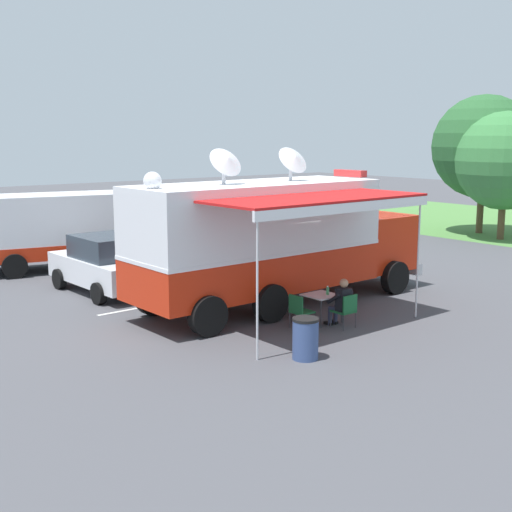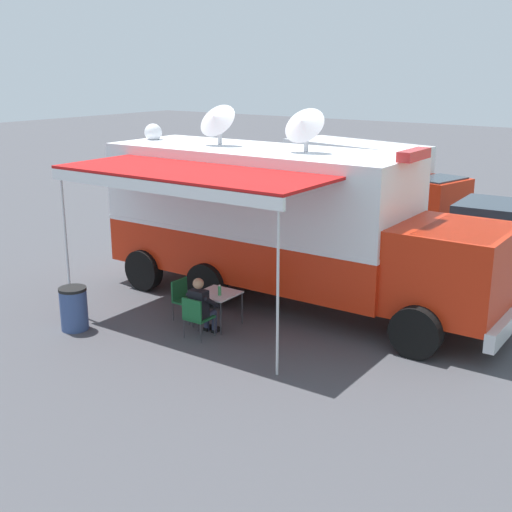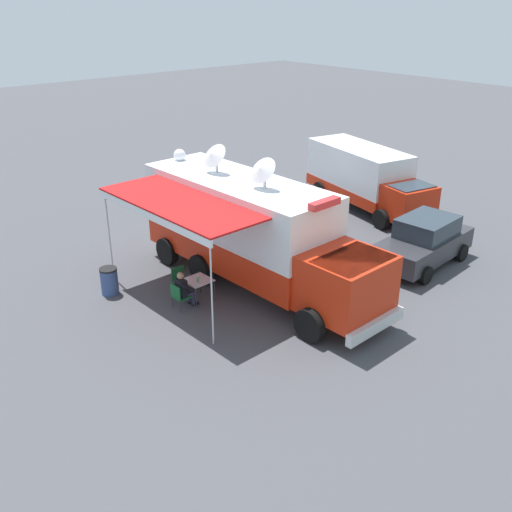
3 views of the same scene
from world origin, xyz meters
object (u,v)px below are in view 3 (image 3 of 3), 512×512
at_px(trash_bin, 109,281).
at_px(support_truck, 365,178).
at_px(folding_chair_beside_table, 180,278).
at_px(car_behind_truck, 424,241).
at_px(command_truck, 253,230).
at_px(folding_table, 198,281).
at_px(car_far_corner, 286,207).
at_px(water_bottle, 198,279).
at_px(folding_chair_at_table, 179,295).
at_px(seated_responder, 184,289).

bearing_deg(trash_bin, support_truck, 179.44).
xyz_separation_m(folding_chair_beside_table, support_truck, (-11.03, -1.31, 0.87)).
bearing_deg(car_behind_truck, command_truck, -26.95).
xyz_separation_m(folding_table, car_far_corner, (-6.58, -2.80, 0.21)).
xyz_separation_m(folding_chair_beside_table, car_behind_truck, (-7.83, 3.99, 0.37)).
distance_m(water_bottle, car_far_corner, 7.28).
distance_m(folding_chair_at_table, support_truck, 11.97).
relative_size(water_bottle, car_behind_truck, 0.05).
distance_m(seated_responder, car_far_corner, 7.75).
bearing_deg(support_truck, car_far_corner, -8.41).
relative_size(trash_bin, car_far_corner, 0.21).
height_order(folding_table, folding_chair_at_table, folding_chair_at_table).
bearing_deg(seated_responder, car_behind_truck, 159.91).
distance_m(seated_responder, car_behind_truck, 8.88).
distance_m(folding_chair_at_table, trash_bin, 2.62).
relative_size(folding_table, water_bottle, 3.65).
bearing_deg(trash_bin, folding_table, 129.72).
relative_size(command_truck, water_bottle, 42.59).
distance_m(command_truck, folding_table, 2.46).
bearing_deg(car_far_corner, command_truck, 34.40).
bearing_deg(folding_chair_at_table, command_truck, 176.46).
bearing_deg(trash_bin, folding_chair_at_table, 114.77).
height_order(folding_table, support_truck, support_truck).
bearing_deg(folding_chair_beside_table, folding_chair_at_table, 53.77).
xyz_separation_m(folding_table, folding_chair_beside_table, (0.11, -0.85, -0.16)).
relative_size(command_truck, folding_chair_beside_table, 10.96).
relative_size(water_bottle, trash_bin, 0.25).
bearing_deg(folding_chair_beside_table, support_truck, -173.22).
distance_m(water_bottle, trash_bin, 3.04).
xyz_separation_m(folding_chair_at_table, support_truck, (-11.72, -2.26, 0.87)).
relative_size(water_bottle, folding_chair_beside_table, 0.26).
xyz_separation_m(trash_bin, car_behind_truck, (-9.62, 5.43, 0.42)).
distance_m(trash_bin, car_behind_truck, 11.05).
bearing_deg(car_far_corner, trash_bin, 3.50).
distance_m(water_bottle, car_behind_truck, 8.37).
distance_m(command_truck, seated_responder, 3.00).
distance_m(water_bottle, seated_responder, 0.56).
bearing_deg(water_bottle, trash_bin, -53.19).
xyz_separation_m(folding_table, seated_responder, (0.61, 0.09, -0.02)).
height_order(water_bottle, car_far_corner, car_far_corner).
bearing_deg(folding_chair_at_table, folding_table, -173.15).
bearing_deg(trash_bin, water_bottle, 126.81).
distance_m(seated_responder, trash_bin, 2.71).
bearing_deg(folding_table, folding_chair_beside_table, -82.84).
bearing_deg(folding_chair_at_table, car_far_corner, -158.55).
xyz_separation_m(command_truck, car_far_corner, (-4.49, -3.08, -1.07)).
xyz_separation_m(water_bottle, car_behind_truck, (-7.81, 3.01, 0.05)).
distance_m(folding_chair_at_table, folding_chair_beside_table, 1.17).
distance_m(command_truck, car_behind_truck, 6.41).
bearing_deg(folding_table, trash_bin, -50.28).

